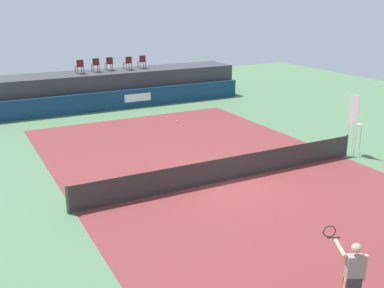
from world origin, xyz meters
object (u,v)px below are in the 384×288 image
at_px(spectator_chair_far_right, 142,61).
at_px(umpire_chair, 354,121).
at_px(spectator_chair_center, 109,63).
at_px(spectator_chair_left, 95,64).
at_px(spectator_chair_right, 128,62).
at_px(tennis_ball, 177,121).
at_px(spectator_chair_far_left, 80,66).
at_px(net_post_near, 67,200).
at_px(tennis_player, 352,276).
at_px(net_post_far, 346,145).

height_order(spectator_chair_far_right, umpire_chair, spectator_chair_far_right).
distance_m(spectator_chair_center, spectator_chair_far_right, 2.30).
relative_size(spectator_chair_left, spectator_chair_right, 1.00).
bearing_deg(spectator_chair_right, spectator_chair_center, 168.40).
bearing_deg(tennis_ball, spectator_chair_right, 95.32).
distance_m(spectator_chair_far_left, spectator_chair_center, 2.10).
height_order(spectator_chair_center, spectator_chair_right, same).
bearing_deg(spectator_chair_far_right, spectator_chair_right, -170.21).
xyz_separation_m(spectator_chair_far_right, net_post_near, (-8.86, -15.44, -2.19)).
height_order(spectator_chair_far_left, spectator_chair_right, same).
bearing_deg(spectator_chair_center, tennis_ball, -74.48).
bearing_deg(umpire_chair, tennis_ball, 115.77).
bearing_deg(spectator_chair_left, spectator_chair_center, 8.20).
bearing_deg(spectator_chair_far_right, spectator_chair_left, -178.74).
distance_m(spectator_chair_right, tennis_player, 23.49).
xyz_separation_m(spectator_chair_left, tennis_player, (-1.21, -23.29, -1.73)).
relative_size(spectator_chair_right, net_post_far, 0.89).
xyz_separation_m(tennis_player, tennis_ball, (3.99, 16.90, -0.92)).
bearing_deg(spectator_chair_left, spectator_chair_far_left, -166.83).
relative_size(spectator_chair_far_left, spectator_chair_center, 1.00).
xyz_separation_m(spectator_chair_right, spectator_chair_far_right, (1.07, 0.19, 0.00)).
bearing_deg(tennis_ball, spectator_chair_center, 105.52).
relative_size(spectator_chair_far_left, umpire_chair, 0.32).
xyz_separation_m(spectator_chair_far_right, tennis_player, (-4.48, -23.36, -1.73)).
distance_m(spectator_chair_right, net_post_near, 17.26).
xyz_separation_m(spectator_chair_far_left, spectator_chair_right, (3.30, 0.15, 0.00)).
bearing_deg(spectator_chair_far_left, spectator_chair_center, 10.87).
bearing_deg(spectator_chair_right, net_post_near, -117.04).
bearing_deg(tennis_player, spectator_chair_center, 84.69).
relative_size(net_post_far, tennis_player, 0.56).
bearing_deg(spectator_chair_far_right, tennis_player, -100.85).
height_order(spectator_chair_far_right, net_post_far, spectator_chair_far_right).
bearing_deg(umpire_chair, spectator_chair_left, 114.83).
xyz_separation_m(spectator_chair_left, net_post_far, (6.81, -15.37, -2.19)).
xyz_separation_m(spectator_chair_far_left, net_post_far, (7.91, -15.11, -2.19)).
xyz_separation_m(spectator_chair_far_left, spectator_chair_far_right, (4.37, 0.33, 0.00)).
bearing_deg(tennis_player, spectator_chair_left, 87.02).
xyz_separation_m(umpire_chair, net_post_far, (-0.31, 0.01, -1.09)).
bearing_deg(spectator_chair_right, spectator_chair_far_left, -177.48).
height_order(net_post_near, tennis_player, tennis_player).
xyz_separation_m(umpire_chair, tennis_player, (-8.33, -7.91, -0.63)).
bearing_deg(spectator_chair_center, tennis_player, -95.31).
relative_size(spectator_chair_left, spectator_chair_center, 1.00).
bearing_deg(spectator_chair_far_left, net_post_near, -106.55).
xyz_separation_m(spectator_chair_far_right, tennis_ball, (-0.49, -6.46, -2.66)).
relative_size(spectator_chair_center, net_post_far, 0.89).
distance_m(spectator_chair_far_left, spectator_chair_right, 3.30).
relative_size(spectator_chair_far_left, spectator_chair_right, 1.00).
relative_size(spectator_chair_center, tennis_ball, 13.06).
distance_m(umpire_chair, tennis_ball, 10.11).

